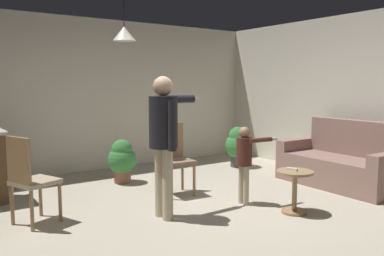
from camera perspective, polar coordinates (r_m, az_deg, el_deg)
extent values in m
plane|color=#B2A893|center=(4.87, 2.17, -12.35)|extent=(7.68, 7.68, 0.00)
cube|color=silver|center=(7.42, -12.88, 4.59)|extent=(6.40, 0.10, 2.70)
cube|color=silver|center=(7.03, 23.59, 4.12)|extent=(0.10, 6.40, 2.70)
cube|color=#8C6B60|center=(6.54, 20.13, -5.83)|extent=(0.88, 1.46, 0.45)
cube|color=#8C6B60|center=(6.72, 21.94, -1.25)|extent=(0.23, 1.44, 0.55)
cube|color=#8C6B60|center=(7.02, 14.82, -4.07)|extent=(0.85, 0.20, 0.63)
cylinder|color=#99754C|center=(7.31, 16.51, -5.99)|extent=(0.05, 0.05, 0.06)
cylinder|color=#99754C|center=(5.89, 24.51, -9.31)|extent=(0.05, 0.05, 0.06)
cylinder|color=#99754C|center=(6.83, 12.99, -6.75)|extent=(0.05, 0.05, 0.06)
cylinder|color=#99754C|center=(4.98, 14.51, -6.11)|extent=(0.44, 0.44, 0.03)
cylinder|color=#99754C|center=(5.04, 14.43, -8.99)|extent=(0.06, 0.06, 0.49)
cylinder|color=#99754C|center=(5.11, 14.35, -11.48)|extent=(0.31, 0.31, 0.03)
cylinder|color=tan|center=(4.75, -4.60, -7.62)|extent=(0.12, 0.12, 0.83)
cylinder|color=tan|center=(4.61, -3.49, -8.06)|extent=(0.12, 0.12, 0.83)
cylinder|color=black|center=(4.56, -4.12, 0.85)|extent=(0.33, 0.33, 0.59)
sphere|color=#D8AD8C|center=(4.54, -4.16, 5.98)|extent=(0.23, 0.23, 0.23)
cylinder|color=black|center=(4.85, -2.51, 4.13)|extent=(0.56, 0.10, 0.10)
cube|color=white|center=(5.02, 0.45, 4.22)|extent=(0.13, 0.04, 0.04)
cylinder|color=black|center=(4.40, -2.83, 0.27)|extent=(0.10, 0.10, 0.55)
cylinder|color=tan|center=(5.32, 7.04, -7.91)|extent=(0.07, 0.07, 0.51)
cylinder|color=tan|center=(5.23, 7.72, -8.15)|extent=(0.07, 0.07, 0.51)
cylinder|color=#4C261E|center=(5.18, 7.45, -3.34)|extent=(0.20, 0.20, 0.36)
sphere|color=#9E7556|center=(5.15, 7.49, -0.59)|extent=(0.14, 0.14, 0.14)
cylinder|color=#4C261E|center=(5.28, 6.70, -3.35)|extent=(0.06, 0.06, 0.34)
cylinder|color=#4C261E|center=(5.17, 9.77, -1.70)|extent=(0.35, 0.10, 0.06)
cube|color=white|center=(5.29, 11.49, -1.54)|extent=(0.13, 0.05, 0.04)
cylinder|color=#99754C|center=(5.90, -1.39, -6.72)|extent=(0.04, 0.04, 0.45)
cylinder|color=#99754C|center=(5.75, -4.60, -7.09)|extent=(0.04, 0.04, 0.45)
cylinder|color=#99754C|center=(5.59, 0.31, -7.46)|extent=(0.04, 0.04, 0.45)
cylinder|color=#99754C|center=(5.43, -3.04, -7.89)|extent=(0.04, 0.04, 0.45)
cube|color=#7F664C|center=(5.61, -2.19, -4.80)|extent=(0.46, 0.46, 0.05)
cube|color=#99754C|center=(5.73, -3.05, -1.78)|extent=(0.38, 0.08, 0.50)
cylinder|color=#99754C|center=(4.92, -24.29, -9.99)|extent=(0.04, 0.04, 0.45)
cylinder|color=#99754C|center=(4.63, -21.89, -10.91)|extent=(0.04, 0.04, 0.45)
cylinder|color=#99754C|center=(5.11, -20.82, -9.24)|extent=(0.04, 0.04, 0.45)
cylinder|color=#99754C|center=(4.83, -18.31, -10.05)|extent=(0.04, 0.04, 0.45)
cube|color=tan|center=(4.81, -21.45, -7.17)|extent=(0.54, 0.54, 0.05)
cube|color=#99754C|center=(4.65, -23.52, -4.25)|extent=(0.17, 0.37, 0.50)
cylinder|color=brown|center=(6.45, -9.89, -6.79)|extent=(0.26, 0.26, 0.21)
sphere|color=#387F3D|center=(6.40, -9.94, -4.51)|extent=(0.45, 0.45, 0.45)
sphere|color=#387F3D|center=(6.37, -9.96, -3.12)|extent=(0.34, 0.34, 0.34)
cylinder|color=#4C4742|center=(7.59, 6.59, -4.65)|extent=(0.29, 0.29, 0.23)
sphere|color=#387F3D|center=(7.54, 6.62, -2.51)|extent=(0.50, 0.50, 0.50)
sphere|color=#387F3D|center=(7.52, 6.64, -1.21)|extent=(0.37, 0.37, 0.37)
cube|color=white|center=(4.96, 14.09, -5.77)|extent=(0.08, 0.13, 0.04)
cone|color=silver|center=(5.75, -9.65, 13.15)|extent=(0.32, 0.32, 0.20)
cylinder|color=black|center=(5.79, -9.71, 15.81)|extent=(0.01, 0.01, 0.36)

